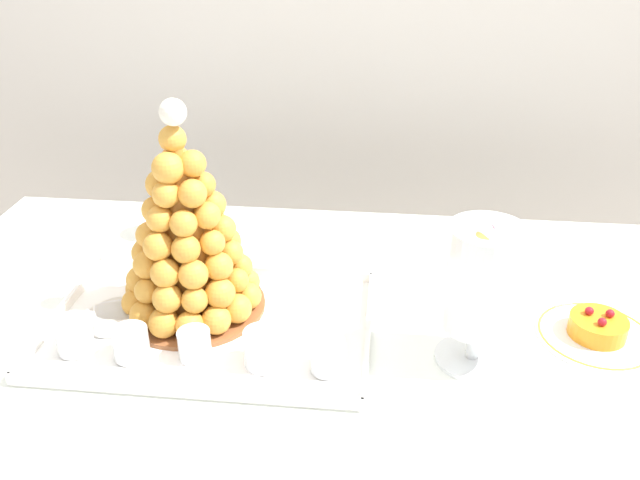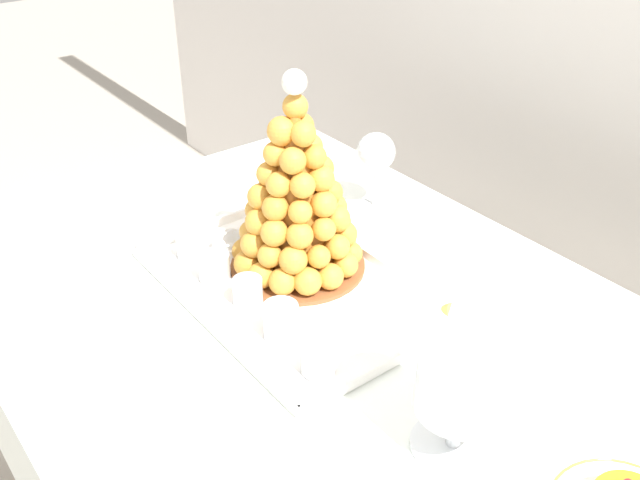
% 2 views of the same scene
% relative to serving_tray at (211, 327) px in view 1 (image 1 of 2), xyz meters
% --- Properties ---
extents(buffet_table, '(1.55, 0.96, 0.74)m').
position_rel_serving_tray_xyz_m(buffet_table, '(0.19, -0.01, -0.09)').
color(buffet_table, brown).
rests_on(buffet_table, ground_plane).
extents(serving_tray, '(0.53, 0.34, 0.02)m').
position_rel_serving_tray_xyz_m(serving_tray, '(0.00, 0.00, 0.00)').
color(serving_tray, white).
rests_on(serving_tray, buffet_table).
extents(croquembouche, '(0.24, 0.24, 0.37)m').
position_rel_serving_tray_xyz_m(croquembouche, '(-0.04, 0.05, 0.14)').
color(croquembouche, brown).
rests_on(croquembouche, serving_tray).
extents(dessert_cup_left, '(0.06, 0.06, 0.06)m').
position_rel_serving_tray_xyz_m(dessert_cup_left, '(-0.19, -0.08, 0.03)').
color(dessert_cup_left, silver).
rests_on(dessert_cup_left, serving_tray).
extents(dessert_cup_mid_left, '(0.06, 0.06, 0.05)m').
position_rel_serving_tray_xyz_m(dessert_cup_mid_left, '(-0.10, -0.09, 0.02)').
color(dessert_cup_mid_left, silver).
rests_on(dessert_cup_mid_left, serving_tray).
extents(dessert_cup_centre, '(0.05, 0.05, 0.05)m').
position_rel_serving_tray_xyz_m(dessert_cup_centre, '(-0.00, -0.08, 0.02)').
color(dessert_cup_centre, silver).
rests_on(dessert_cup_centre, serving_tray).
extents(dessert_cup_mid_right, '(0.06, 0.06, 0.06)m').
position_rel_serving_tray_xyz_m(dessert_cup_mid_right, '(0.10, -0.09, 0.03)').
color(dessert_cup_mid_right, silver).
rests_on(dessert_cup_mid_right, serving_tray).
extents(dessert_cup_right, '(0.05, 0.05, 0.05)m').
position_rel_serving_tray_xyz_m(dessert_cup_right, '(0.20, -0.09, 0.03)').
color(dessert_cup_right, silver).
rests_on(dessert_cup_right, serving_tray).
extents(creme_brulee_ramekin, '(0.09, 0.09, 0.02)m').
position_rel_serving_tray_xyz_m(creme_brulee_ramekin, '(-0.16, -0.00, 0.01)').
color(creme_brulee_ramekin, white).
rests_on(creme_brulee_ramekin, serving_tray).
extents(macaron_goblet, '(0.11, 0.11, 0.24)m').
position_rel_serving_tray_xyz_m(macaron_goblet, '(0.42, -0.03, 0.14)').
color(macaron_goblet, white).
rests_on(macaron_goblet, buffet_table).
extents(fruit_tart_plate, '(0.19, 0.19, 0.05)m').
position_rel_serving_tray_xyz_m(fruit_tart_plate, '(0.63, 0.04, 0.01)').
color(fruit_tart_plate, white).
rests_on(fruit_tart_plate, buffet_table).
extents(wine_glass, '(0.08, 0.08, 0.16)m').
position_rel_serving_tray_xyz_m(wine_glass, '(-0.14, 0.32, 0.11)').
color(wine_glass, silver).
rests_on(wine_glass, buffet_table).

